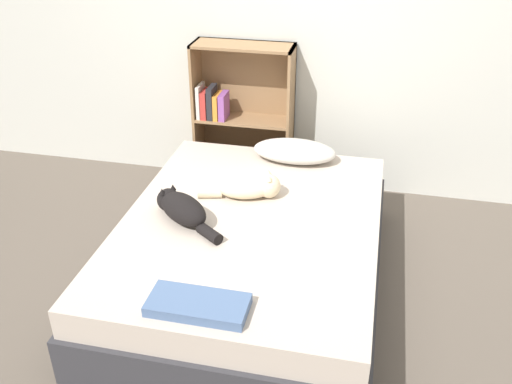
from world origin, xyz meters
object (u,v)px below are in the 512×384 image
(pillow, at_px, (295,151))
(bookshelf, at_px, (241,115))
(bed, at_px, (251,252))
(cat_light, at_px, (251,188))
(cat_dark, at_px, (182,208))

(pillow, relative_size, bookshelf, 0.50)
(bed, xyz_separation_m, cat_light, (-0.05, 0.25, 0.28))
(bed, xyz_separation_m, pillow, (0.12, 0.80, 0.29))
(bed, height_order, bookshelf, bookshelf)
(cat_light, xyz_separation_m, cat_dark, (-0.32, -0.33, 0.01))
(cat_dark, height_order, bookshelf, bookshelf)
(cat_light, relative_size, bookshelf, 0.45)
(cat_dark, relative_size, bookshelf, 0.42)
(bed, height_order, pillow, pillow)
(pillow, height_order, cat_light, cat_light)
(bed, xyz_separation_m, cat_dark, (-0.38, -0.08, 0.29))
(cat_dark, xyz_separation_m, bookshelf, (0.03, 1.27, 0.06))
(cat_light, bearing_deg, bed, -92.05)
(pillow, bearing_deg, bookshelf, 140.10)
(cat_dark, bearing_deg, bookshelf, -54.98)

